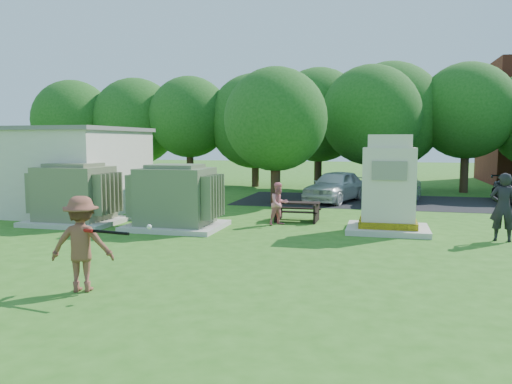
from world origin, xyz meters
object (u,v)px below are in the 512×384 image
(picnic_table, at_px, (297,209))
(person_by_generator, at_px, (503,207))
(car_silver_a, at_px, (398,188))
(generator_cabinet, at_px, (389,190))
(batter, at_px, (82,244))
(person_at_picnic, at_px, (279,204))
(car_white, at_px, (335,186))
(transformer_left, at_px, (75,195))
(transformer_right, at_px, (176,198))

(picnic_table, distance_m, person_by_generator, 6.58)
(person_by_generator, xyz_separation_m, car_silver_a, (-2.61, 8.39, -0.26))
(generator_cabinet, height_order, picnic_table, generator_cabinet)
(batter, relative_size, person_at_picnic, 1.25)
(person_by_generator, height_order, car_white, person_by_generator)
(car_silver_a, bearing_deg, generator_cabinet, 98.05)
(transformer_left, relative_size, car_silver_a, 0.70)
(generator_cabinet, height_order, person_at_picnic, generator_cabinet)
(picnic_table, height_order, car_white, car_white)
(person_at_picnic, xyz_separation_m, car_white, (1.24, 7.08, 0.01))
(transformer_left, bearing_deg, transformer_right, 0.00)
(transformer_left, height_order, car_silver_a, transformer_left)
(generator_cabinet, relative_size, car_silver_a, 0.70)
(generator_cabinet, height_order, car_silver_a, generator_cabinet)
(transformer_right, height_order, person_by_generator, transformer_right)
(generator_cabinet, distance_m, picnic_table, 3.51)
(person_by_generator, relative_size, car_silver_a, 0.45)
(person_at_picnic, bearing_deg, person_by_generator, -54.14)
(transformer_left, height_order, transformer_right, same)
(person_at_picnic, relative_size, car_silver_a, 0.34)
(transformer_right, bearing_deg, batter, -81.41)
(transformer_right, bearing_deg, car_silver_a, 50.55)
(transformer_right, relative_size, person_by_generator, 1.55)
(batter, xyz_separation_m, person_by_generator, (8.74, 7.04, 0.07))
(transformer_left, relative_size, person_at_picnic, 2.09)
(car_white, bearing_deg, person_by_generator, -38.09)
(person_at_picnic, bearing_deg, generator_cabinet, -51.14)
(picnic_table, distance_m, batter, 9.53)
(batter, height_order, car_silver_a, batter)
(transformer_right, bearing_deg, picnic_table, 34.30)
(car_silver_a, bearing_deg, picnic_table, 71.97)
(transformer_left, bearing_deg, car_white, 46.61)
(transformer_left, relative_size, generator_cabinet, 1.00)
(car_white, bearing_deg, generator_cabinet, -54.39)
(transformer_right, bearing_deg, person_by_generator, 1.72)
(generator_cabinet, xyz_separation_m, picnic_table, (-3.09, 1.41, -0.90))
(picnic_table, relative_size, car_white, 0.37)
(batter, bearing_deg, car_silver_a, -127.30)
(generator_cabinet, bearing_deg, person_by_generator, -13.08)
(batter, bearing_deg, transformer_left, -70.68)
(batter, height_order, person_by_generator, person_by_generator)
(picnic_table, bearing_deg, person_by_generator, -19.01)
(transformer_right, bearing_deg, generator_cabinet, 8.69)
(transformer_left, distance_m, car_white, 11.71)
(person_by_generator, height_order, person_at_picnic, person_by_generator)
(person_at_picnic, bearing_deg, car_silver_a, 16.45)
(batter, relative_size, car_silver_a, 0.42)
(generator_cabinet, distance_m, batter, 9.60)
(transformer_left, xyz_separation_m, person_at_picnic, (6.81, 1.43, -0.25))
(transformer_right, distance_m, batter, 6.83)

